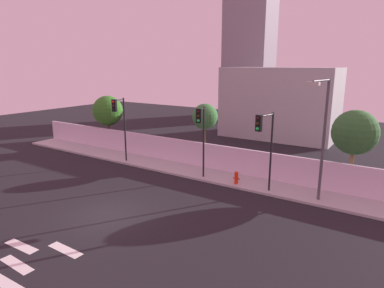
{
  "coord_description": "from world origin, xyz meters",
  "views": [
    {
      "loc": [
        12.29,
        -10.79,
        7.51
      ],
      "look_at": [
        0.96,
        6.5,
        2.59
      ],
      "focal_mm": 31.18,
      "sensor_mm": 36.0,
      "label": 1
    }
  ],
  "objects_px": {
    "roadside_tree_leftmost": "(108,111)",
    "roadside_tree_midleft": "(205,117)",
    "traffic_light_left": "(265,136)",
    "street_lamp_curbside": "(322,130)",
    "traffic_light_center": "(201,128)",
    "fire_hydrant": "(236,177)",
    "roadside_tree_midright": "(355,133)",
    "traffic_light_right": "(119,117)"
  },
  "relations": [
    {
      "from": "roadside_tree_leftmost",
      "to": "roadside_tree_midleft",
      "type": "relative_size",
      "value": 1.02
    },
    {
      "from": "traffic_light_left",
      "to": "street_lamp_curbside",
      "type": "xyz_separation_m",
      "value": [
        2.92,
        0.66,
        0.53
      ]
    },
    {
      "from": "traffic_light_center",
      "to": "street_lamp_curbside",
      "type": "relative_size",
      "value": 0.71
    },
    {
      "from": "fire_hydrant",
      "to": "roadside_tree_midright",
      "type": "bearing_deg",
      "value": 24.61
    },
    {
      "from": "traffic_light_center",
      "to": "roadside_tree_midright",
      "type": "relative_size",
      "value": 0.95
    },
    {
      "from": "traffic_light_left",
      "to": "roadside_tree_midleft",
      "type": "xyz_separation_m",
      "value": [
        -6.05,
        3.53,
        0.13
      ]
    },
    {
      "from": "traffic_light_left",
      "to": "roadside_tree_leftmost",
      "type": "relative_size",
      "value": 0.98
    },
    {
      "from": "traffic_light_left",
      "to": "roadside_tree_midright",
      "type": "height_order",
      "value": "roadside_tree_midright"
    },
    {
      "from": "roadside_tree_leftmost",
      "to": "roadside_tree_midleft",
      "type": "bearing_deg",
      "value": 0.0
    },
    {
      "from": "street_lamp_curbside",
      "to": "roadside_tree_midright",
      "type": "bearing_deg",
      "value": 66.91
    },
    {
      "from": "roadside_tree_midright",
      "to": "roadside_tree_midleft",
      "type": "bearing_deg",
      "value": 180.0
    },
    {
      "from": "traffic_light_right",
      "to": "fire_hydrant",
      "type": "distance_m",
      "value": 10.02
    },
    {
      "from": "traffic_light_right",
      "to": "roadside_tree_midright",
      "type": "height_order",
      "value": "traffic_light_right"
    },
    {
      "from": "roadside_tree_midright",
      "to": "street_lamp_curbside",
      "type": "bearing_deg",
      "value": -113.09
    },
    {
      "from": "traffic_light_left",
      "to": "roadside_tree_midright",
      "type": "xyz_separation_m",
      "value": [
        4.14,
        3.53,
        0.06
      ]
    },
    {
      "from": "traffic_light_center",
      "to": "roadside_tree_midright",
      "type": "bearing_deg",
      "value": 21.19
    },
    {
      "from": "traffic_light_center",
      "to": "traffic_light_left",
      "type": "bearing_deg",
      "value": -3.14
    },
    {
      "from": "traffic_light_left",
      "to": "roadside_tree_midleft",
      "type": "height_order",
      "value": "traffic_light_left"
    },
    {
      "from": "traffic_light_right",
      "to": "roadside_tree_leftmost",
      "type": "height_order",
      "value": "traffic_light_right"
    },
    {
      "from": "traffic_light_center",
      "to": "street_lamp_curbside",
      "type": "height_order",
      "value": "street_lamp_curbside"
    },
    {
      "from": "traffic_light_center",
      "to": "roadside_tree_midleft",
      "type": "xyz_separation_m",
      "value": [
        -1.7,
        3.29,
        0.14
      ]
    },
    {
      "from": "traffic_light_left",
      "to": "traffic_light_center",
      "type": "bearing_deg",
      "value": 176.86
    },
    {
      "from": "roadside_tree_midright",
      "to": "traffic_light_center",
      "type": "bearing_deg",
      "value": -158.81
    },
    {
      "from": "traffic_light_center",
      "to": "roadside_tree_leftmost",
      "type": "relative_size",
      "value": 0.99
    },
    {
      "from": "roadside_tree_leftmost",
      "to": "traffic_light_right",
      "type": "bearing_deg",
      "value": -34.58
    },
    {
      "from": "traffic_light_right",
      "to": "traffic_light_left",
      "type": "bearing_deg",
      "value": -0.71
    },
    {
      "from": "roadside_tree_midleft",
      "to": "roadside_tree_leftmost",
      "type": "bearing_deg",
      "value": -180.0
    },
    {
      "from": "traffic_light_center",
      "to": "roadside_tree_leftmost",
      "type": "bearing_deg",
      "value": 164.74
    },
    {
      "from": "traffic_light_left",
      "to": "fire_hydrant",
      "type": "relative_size",
      "value": 5.71
    },
    {
      "from": "traffic_light_center",
      "to": "roadside_tree_midleft",
      "type": "distance_m",
      "value": 3.71
    },
    {
      "from": "traffic_light_right",
      "to": "street_lamp_curbside",
      "type": "distance_m",
      "value": 14.43
    },
    {
      "from": "fire_hydrant",
      "to": "roadside_tree_midleft",
      "type": "xyz_separation_m",
      "value": [
        -4.05,
        2.82,
        3.15
      ]
    },
    {
      "from": "traffic_light_left",
      "to": "fire_hydrant",
      "type": "distance_m",
      "value": 3.69
    },
    {
      "from": "traffic_light_left",
      "to": "roadside_tree_midleft",
      "type": "bearing_deg",
      "value": 149.73
    },
    {
      "from": "fire_hydrant",
      "to": "roadside_tree_leftmost",
      "type": "distance_m",
      "value": 14.96
    },
    {
      "from": "fire_hydrant",
      "to": "street_lamp_curbside",
      "type": "bearing_deg",
      "value": -0.69
    },
    {
      "from": "street_lamp_curbside",
      "to": "roadside_tree_leftmost",
      "type": "bearing_deg",
      "value": 171.54
    },
    {
      "from": "traffic_light_left",
      "to": "roadside_tree_leftmost",
      "type": "height_order",
      "value": "traffic_light_left"
    },
    {
      "from": "street_lamp_curbside",
      "to": "roadside_tree_midright",
      "type": "distance_m",
      "value": 3.16
    },
    {
      "from": "roadside_tree_midleft",
      "to": "roadside_tree_midright",
      "type": "relative_size",
      "value": 0.94
    },
    {
      "from": "street_lamp_curbside",
      "to": "roadside_tree_midleft",
      "type": "relative_size",
      "value": 1.41
    },
    {
      "from": "traffic_light_left",
      "to": "traffic_light_right",
      "type": "bearing_deg",
      "value": 179.29
    }
  ]
}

